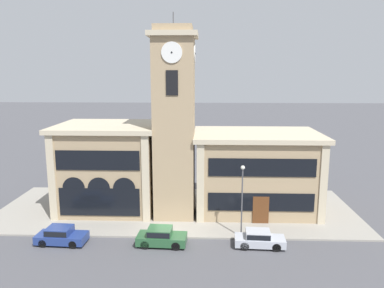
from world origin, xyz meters
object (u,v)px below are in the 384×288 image
parked_car_near (61,235)px  parked_car_far (259,238)px  parked_car_mid (161,236)px  street_lamp (242,191)px

parked_car_near → parked_car_far: 16.45m
parked_car_mid → parked_car_far: (8.05, 0.00, -0.06)m
parked_car_mid → parked_car_far: size_ratio=1.00×
parked_car_near → parked_car_mid: bearing=3.0°
parked_car_far → street_lamp: size_ratio=0.66×
parked_car_near → parked_car_mid: parked_car_mid is taller
parked_car_far → street_lamp: (-1.31, 1.59, 3.51)m
parked_car_mid → street_lamp: bearing=16.2°
parked_car_mid → street_lamp: size_ratio=0.66×
parked_car_near → street_lamp: bearing=9.0°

